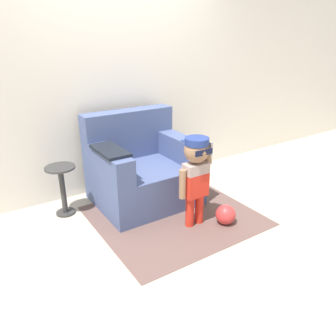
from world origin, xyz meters
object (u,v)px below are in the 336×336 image
object	(u,v)px
armchair	(142,170)
side_table	(62,186)
person_child	(196,168)
toy_ball	(226,215)

from	to	relation	value
armchair	side_table	distance (m)	0.86
armchair	person_child	xyz separation A→B (m)	(0.16, -0.76, 0.24)
person_child	side_table	world-z (taller)	person_child
person_child	toy_ball	size ratio (longest dim) A/B	4.48
person_child	side_table	bearing A→B (deg)	137.81
toy_ball	armchair	bearing A→B (deg)	114.95
armchair	toy_ball	bearing A→B (deg)	-65.05
toy_ball	side_table	bearing A→B (deg)	139.87
armchair	side_table	xyz separation A→B (m)	(-0.85, 0.15, -0.04)
person_child	toy_ball	world-z (taller)	person_child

